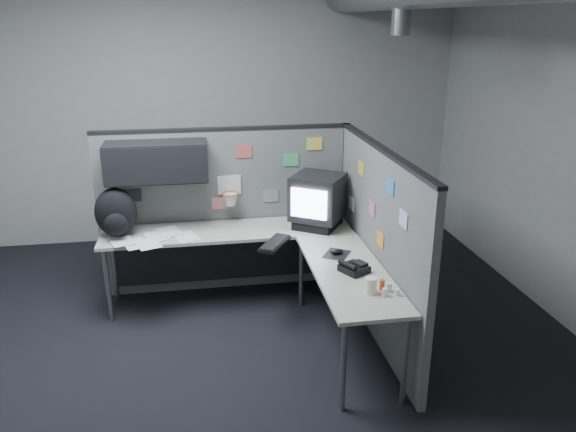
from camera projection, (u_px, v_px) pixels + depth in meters
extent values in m
cube|color=black|center=(250.00, 355.00, 4.56)|extent=(5.60, 5.60, 0.01)
cube|color=#9E9E99|center=(223.00, 107.00, 6.64)|extent=(5.60, 0.01, 3.20)
cube|color=#9E9E99|center=(351.00, 427.00, 1.42)|extent=(5.60, 0.01, 3.20)
cylinder|color=slate|center=(401.00, 16.00, 4.66)|extent=(0.16, 0.16, 0.30)
cube|color=#5E605D|center=(226.00, 212.00, 5.49)|extent=(2.43, 0.06, 1.60)
cube|color=black|center=(223.00, 129.00, 5.22)|extent=(2.43, 0.07, 0.03)
cube|color=black|center=(344.00, 205.00, 5.67)|extent=(0.07, 0.07, 1.60)
cube|color=black|center=(157.00, 162.00, 5.02)|extent=(0.90, 0.35, 0.35)
cube|color=black|center=(156.00, 166.00, 4.85)|extent=(0.90, 0.02, 0.33)
cube|color=silver|center=(229.00, 185.00, 5.37)|extent=(0.22, 0.02, 0.18)
torus|color=#D85914|center=(230.00, 194.00, 5.30)|extent=(0.16, 0.16, 0.01)
cone|color=white|center=(230.00, 200.00, 5.32)|extent=(0.14, 0.14, 0.11)
cube|color=#26262D|center=(133.00, 195.00, 5.25)|extent=(0.15, 0.01, 0.12)
cube|color=#CC4C4C|center=(244.00, 152.00, 5.29)|extent=(0.15, 0.01, 0.12)
cube|color=gray|center=(271.00, 196.00, 5.48)|extent=(0.15, 0.01, 0.12)
cube|color=#4CB266|center=(291.00, 160.00, 5.39)|extent=(0.15, 0.01, 0.12)
cube|color=#E5D84C|center=(315.00, 144.00, 5.38)|extent=(0.15, 0.01, 0.12)
cube|color=#D87F7F|center=(219.00, 203.00, 5.41)|extent=(0.15, 0.01, 0.12)
cube|color=#5E605D|center=(377.00, 245.00, 4.66)|extent=(0.06, 2.23, 1.60)
cube|color=black|center=(383.00, 149.00, 4.40)|extent=(0.07, 2.23, 0.03)
cube|color=gold|center=(361.00, 168.00, 4.88)|extent=(0.01, 0.15, 0.12)
cube|color=#B266B2|center=(372.00, 208.00, 4.64)|extent=(0.01, 0.15, 0.12)
cube|color=#337FCC|center=(390.00, 187.00, 4.17)|extent=(0.01, 0.15, 0.12)
cube|color=silver|center=(352.00, 203.00, 5.25)|extent=(0.01, 0.15, 0.12)
cube|color=silver|center=(403.00, 219.00, 3.94)|extent=(0.01, 0.15, 0.12)
cube|color=orange|center=(380.00, 239.00, 4.47)|extent=(0.01, 0.15, 0.12)
cube|color=#AEAB9D|center=(227.00, 231.00, 5.22)|extent=(2.30, 0.56, 0.03)
cube|color=#AEAB9D|center=(349.00, 272.00, 4.37)|extent=(0.56, 1.55, 0.03)
cube|color=black|center=(227.00, 253.00, 5.53)|extent=(2.18, 0.02, 0.55)
cylinder|color=gray|center=(108.00, 286.00, 4.96)|extent=(0.04, 0.04, 0.70)
cylinder|color=gray|center=(114.00, 265.00, 5.37)|extent=(0.04, 0.04, 0.70)
cylinder|color=gray|center=(301.00, 272.00, 5.24)|extent=(0.04, 0.04, 0.70)
cylinder|color=gray|center=(343.00, 367.00, 3.80)|extent=(0.04, 0.04, 0.70)
cylinder|color=gray|center=(405.00, 360.00, 3.87)|extent=(0.04, 0.04, 0.70)
cube|color=black|center=(317.00, 222.00, 5.29)|extent=(0.53, 0.54, 0.08)
cube|color=black|center=(318.00, 197.00, 5.21)|extent=(0.60, 0.60, 0.41)
cube|color=silver|center=(309.00, 204.00, 5.01)|extent=(0.29, 0.20, 0.27)
cube|color=black|center=(275.00, 244.00, 4.85)|extent=(0.34, 0.44, 0.03)
cube|color=black|center=(275.00, 242.00, 4.84)|extent=(0.30, 0.40, 0.01)
cube|color=black|center=(337.00, 254.00, 4.66)|extent=(0.28, 0.29, 0.01)
ellipsoid|color=black|center=(337.00, 251.00, 4.65)|extent=(0.12, 0.09, 0.04)
cube|color=black|center=(354.00, 269.00, 4.33)|extent=(0.25, 0.26, 0.05)
cylinder|color=black|center=(348.00, 265.00, 4.29)|extent=(0.12, 0.17, 0.04)
cube|color=black|center=(360.00, 263.00, 4.34)|extent=(0.12, 0.13, 0.02)
cylinder|color=silver|center=(389.00, 288.00, 4.01)|extent=(0.05, 0.05, 0.07)
cylinder|color=silver|center=(385.00, 292.00, 3.95)|extent=(0.04, 0.04, 0.06)
cylinder|color=silver|center=(397.00, 292.00, 3.96)|extent=(0.04, 0.04, 0.05)
cylinder|color=#D85914|center=(382.00, 285.00, 4.04)|extent=(0.04, 0.04, 0.08)
cylinder|color=white|center=(371.00, 286.00, 3.98)|extent=(0.10, 0.10, 0.12)
cube|color=white|center=(186.00, 237.00, 5.04)|extent=(0.27, 0.31, 0.00)
cube|color=white|center=(157.00, 236.00, 5.04)|extent=(0.27, 0.31, 0.00)
cube|color=white|center=(135.00, 244.00, 4.86)|extent=(0.27, 0.31, 0.00)
cube|color=white|center=(170.00, 231.00, 5.14)|extent=(0.27, 0.31, 0.00)
cube|color=white|center=(148.00, 244.00, 4.85)|extent=(0.27, 0.31, 0.00)
cube|color=white|center=(122.00, 241.00, 4.91)|extent=(0.27, 0.31, 0.00)
ellipsoid|color=black|center=(116.00, 212.00, 4.98)|extent=(0.43, 0.35, 0.45)
ellipsoid|color=black|center=(116.00, 225.00, 4.86)|extent=(0.23, 0.16, 0.20)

